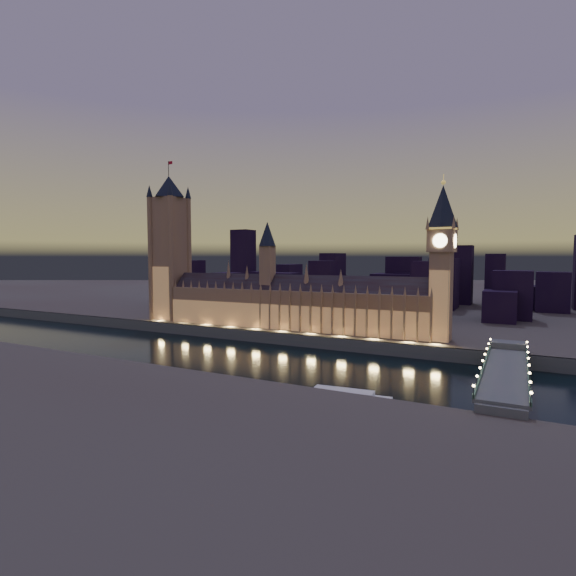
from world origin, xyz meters
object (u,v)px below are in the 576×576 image
at_px(victoria_tower, 170,241).
at_px(elizabeth_tower, 442,249).
at_px(palace_of_westminster, 290,303).
at_px(westminster_bridge, 506,376).
at_px(river_boat, 343,397).

bearing_deg(victoria_tower, elizabeth_tower, -0.00).
xyz_separation_m(palace_of_westminster, westminster_bridge, (143.55, -65.20, -20.38)).
relative_size(victoria_tower, river_boat, 2.68).
xyz_separation_m(victoria_tower, westminster_bridge, (256.81, -65.38, -67.22)).
bearing_deg(elizabeth_tower, palace_of_westminster, -179.91).
relative_size(palace_of_westminster, westminster_bridge, 1.79).
xyz_separation_m(westminster_bridge, river_boat, (-60.00, -49.10, -4.43)).
distance_m(victoria_tower, westminster_bridge, 273.39).
height_order(victoria_tower, river_boat, victoria_tower).
relative_size(elizabeth_tower, westminster_bridge, 0.91).
height_order(elizabeth_tower, river_boat, elizabeth_tower).
bearing_deg(river_boat, westminster_bridge, 39.29).
bearing_deg(westminster_bridge, river_boat, -140.71).
height_order(palace_of_westminster, elizabeth_tower, elizabeth_tower).
distance_m(elizabeth_tower, westminster_bridge, 96.20).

